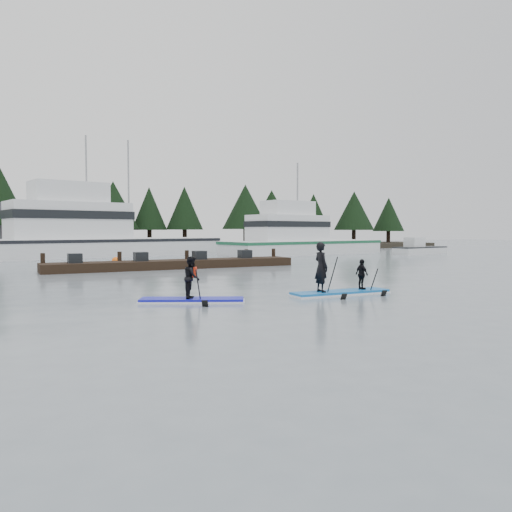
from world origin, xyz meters
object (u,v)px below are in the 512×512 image
object	(u,v)px
fishing_boat_medium	(300,247)
floating_dock	(175,264)
paddleboard_solo	(192,287)
fishing_boat_large	(92,246)
paddleboard_duo	(336,279)

from	to	relation	value
fishing_boat_medium	floating_dock	world-z (taller)	fishing_boat_medium
floating_dock	paddleboard_solo	distance (m)	13.73
fishing_boat_large	fishing_boat_medium	bearing A→B (deg)	-26.21
floating_dock	paddleboard_solo	world-z (taller)	paddleboard_solo
fishing_boat_medium	paddleboard_duo	bearing A→B (deg)	-129.41
paddleboard_solo	paddleboard_duo	distance (m)	5.04
fishing_boat_large	paddleboard_solo	size ratio (longest dim) A/B	6.50
paddleboard_solo	fishing_boat_medium	bearing A→B (deg)	77.57
fishing_boat_medium	floating_dock	bearing A→B (deg)	-154.56
floating_dock	paddleboard_duo	distance (m)	13.90
fishing_boat_large	paddleboard_solo	bearing A→B (deg)	-104.14
paddleboard_duo	fishing_boat_medium	bearing A→B (deg)	61.81
fishing_boat_medium	fishing_boat_large	bearing A→B (deg)	155.05
floating_dock	paddleboard_duo	size ratio (longest dim) A/B	3.96
fishing_boat_medium	floating_dock	xyz separation A→B (m)	(-13.61, -12.82, -0.43)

